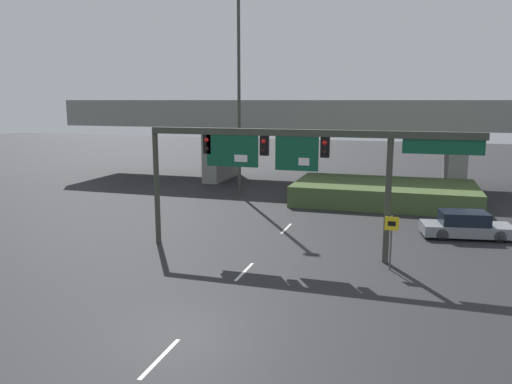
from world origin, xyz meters
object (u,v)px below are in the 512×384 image
at_px(signal_gantry, 288,154).
at_px(parked_sedan_near_right, 466,226).
at_px(speed_limit_sign, 391,235).
at_px(highway_light_pole_near, 239,74).

xyz_separation_m(signal_gantry, parked_sedan_near_right, (8.60, 5.68, -4.23)).
bearing_deg(parked_sedan_near_right, signal_gantry, -155.60).
distance_m(signal_gantry, speed_limit_sign, 5.98).
relative_size(speed_limit_sign, highway_light_pole_near, 0.14).
height_order(speed_limit_sign, highway_light_pole_near, highway_light_pole_near).
xyz_separation_m(signal_gantry, highway_light_pole_near, (-7.07, 13.54, 4.43)).
bearing_deg(highway_light_pole_near, speed_limit_sign, -50.46).
distance_m(speed_limit_sign, parked_sedan_near_right, 7.66).
bearing_deg(highway_light_pole_near, signal_gantry, -62.42).
bearing_deg(speed_limit_sign, parked_sedan_near_right, 60.77).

